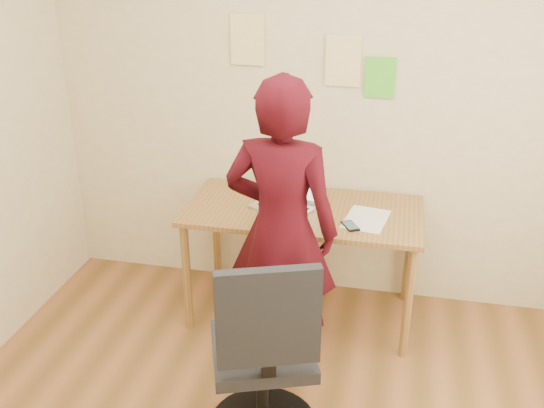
% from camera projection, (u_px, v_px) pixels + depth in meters
% --- Properties ---
extents(room, '(3.58, 3.58, 2.78)m').
position_uv_depth(room, '(262.00, 213.00, 2.12)').
color(room, brown).
rests_on(room, ground).
extents(desk, '(1.40, 0.70, 0.74)m').
position_uv_depth(desk, '(303.00, 222.00, 3.65)').
color(desk, olive).
rests_on(desk, ground).
extents(laptop, '(0.44, 0.42, 0.25)m').
position_uv_depth(laptop, '(288.00, 197.00, 3.63)').
color(laptop, silver).
rests_on(laptop, desk).
extents(paper_sheet, '(0.28, 0.36, 0.00)m').
position_uv_depth(paper_sheet, '(366.00, 219.00, 3.48)').
color(paper_sheet, white).
rests_on(paper_sheet, desk).
extents(phone, '(0.12, 0.14, 0.01)m').
position_uv_depth(phone, '(350.00, 226.00, 3.39)').
color(phone, black).
rests_on(phone, desk).
extents(wall_note_left, '(0.21, 0.00, 0.30)m').
position_uv_depth(wall_note_left, '(248.00, 40.00, 3.64)').
color(wall_note_left, '#F2DC90').
rests_on(wall_note_left, room).
extents(wall_note_mid, '(0.21, 0.00, 0.30)m').
position_uv_depth(wall_note_mid, '(343.00, 61.00, 3.56)').
color(wall_note_mid, '#F2DC90').
rests_on(wall_note_mid, room).
extents(wall_note_right, '(0.18, 0.00, 0.24)m').
position_uv_depth(wall_note_right, '(380.00, 78.00, 3.56)').
color(wall_note_right, '#56D22F').
rests_on(wall_note_right, room).
extents(office_chair, '(0.58, 0.60, 1.04)m').
position_uv_depth(office_chair, '(264.00, 366.00, 2.76)').
color(office_chair, black).
rests_on(office_chair, ground).
extents(person, '(0.63, 0.44, 1.66)m').
position_uv_depth(person, '(281.00, 231.00, 3.15)').
color(person, '#39070F').
rests_on(person, ground).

